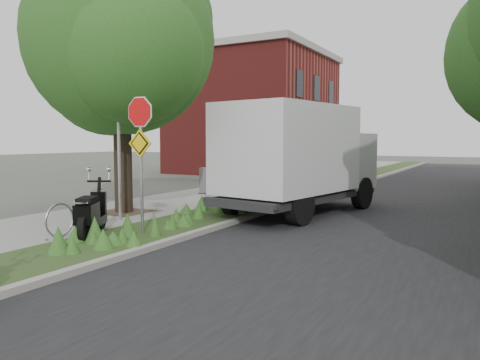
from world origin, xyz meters
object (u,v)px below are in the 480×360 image
(sign_assembly, at_px, (140,136))
(scooter_near, at_px, (90,217))
(box_truck, at_px, (299,155))
(utility_cabinet, at_px, (209,181))

(sign_assembly, height_order, scooter_near, sign_assembly)
(scooter_near, relative_size, box_truck, 0.26)
(sign_assembly, relative_size, utility_cabinet, 3.14)
(utility_cabinet, bearing_deg, scooter_near, -75.12)
(sign_assembly, xyz_separation_m, utility_cabinet, (-2.98, 7.45, -1.71))
(box_truck, xyz_separation_m, utility_cabinet, (-4.73, 2.35, -1.20))
(sign_assembly, bearing_deg, utility_cabinet, 111.83)
(scooter_near, bearing_deg, utility_cabinet, 104.88)
(sign_assembly, bearing_deg, box_truck, 71.03)
(sign_assembly, distance_m, scooter_near, 2.10)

